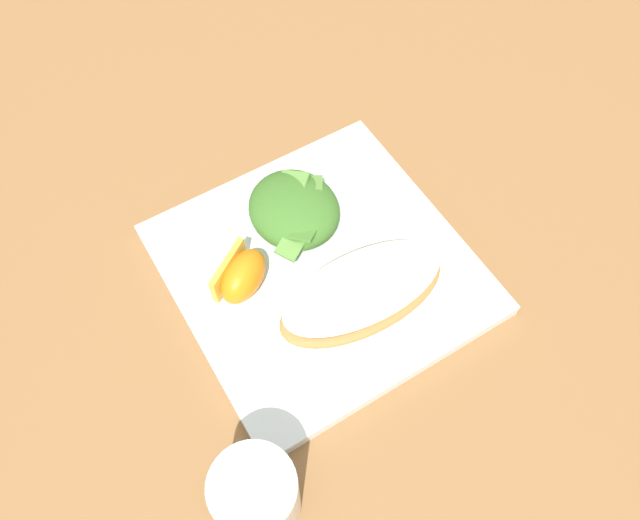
{
  "coord_description": "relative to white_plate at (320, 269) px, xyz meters",
  "views": [
    {
      "loc": [
        0.27,
        -0.16,
        0.56
      ],
      "look_at": [
        0.0,
        0.0,
        0.03
      ],
      "focal_mm": 35.62,
      "sensor_mm": 36.0,
      "label": 1
    }
  ],
  "objects": [
    {
      "name": "white_plate",
      "position": [
        0.0,
        0.0,
        0.0
      ],
      "size": [
        0.28,
        0.28,
        0.02
      ],
      "primitive_type": "cube",
      "color": "silver",
      "rests_on": "ground"
    },
    {
      "name": "cheesy_pizza_bread",
      "position": [
        0.06,
        0.01,
        0.03
      ],
      "size": [
        0.09,
        0.17,
        0.04
      ],
      "color": "#B77F42",
      "rests_on": "white_plate"
    },
    {
      "name": "green_salad_pile",
      "position": [
        -0.06,
        0.01,
        0.03
      ],
      "size": [
        0.11,
        0.09,
        0.04
      ],
      "color": "#3D7028",
      "rests_on": "white_plate"
    },
    {
      "name": "ground",
      "position": [
        0.0,
        0.0,
        -0.01
      ],
      "size": [
        3.0,
        3.0,
        0.0
      ],
      "primitive_type": "plane",
      "color": "olive"
    },
    {
      "name": "drinking_clear_cup",
      "position": [
        0.17,
        -0.16,
        0.04
      ],
      "size": [
        0.07,
        0.07,
        0.09
      ],
      "primitive_type": "cylinder",
      "color": "silver",
      "rests_on": "ground"
    },
    {
      "name": "orange_wedge_front",
      "position": [
        -0.02,
        -0.08,
        0.03
      ],
      "size": [
        0.06,
        0.07,
        0.04
      ],
      "color": "orange",
      "rests_on": "white_plate"
    }
  ]
}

